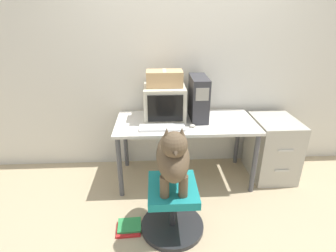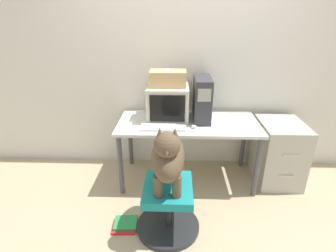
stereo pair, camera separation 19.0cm
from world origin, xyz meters
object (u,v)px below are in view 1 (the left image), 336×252
Objects in this scene: book_stack_floor at (129,227)px; keyboard at (162,128)px; office_chair at (172,207)px; pc_tower at (198,98)px; dog at (173,155)px; crt_monitor at (165,102)px; cardboard_box at (164,78)px; filing_cabinet at (272,147)px.

keyboard is at bearing 61.62° from book_stack_floor.
book_stack_floor is (-0.39, -0.00, -0.20)m from office_chair.
dog is (-0.33, -0.87, -0.19)m from pc_tower.
book_stack_floor is at bearing -179.79° from office_chair.
pc_tower is at bearing 34.70° from keyboard.
crt_monitor is at bearing 91.87° from dog.
pc_tower reaches higher than dog.
book_stack_floor is at bearing -111.70° from cardboard_box.
filing_cabinet reaches higher than office_chair.
keyboard is 0.66× the size of filing_cabinet.
keyboard is 0.52m from cardboard_box.
dog is at bearing -83.74° from keyboard.
crt_monitor reaches higher than filing_cabinet.
cardboard_box is at bearing 90.00° from crt_monitor.
office_chair is at bearing -83.67° from keyboard.
crt_monitor is 1.34m from filing_cabinet.
office_chair is 2.48× the size of book_stack_floor.
office_chair is 1.45m from filing_cabinet.
book_stack_floor is at bearing -118.38° from keyboard.
office_chair is at bearing 90.00° from dog.
keyboard is (-0.04, -0.30, -0.16)m from crt_monitor.
cardboard_box reaches higher than keyboard.
crt_monitor is 0.36m from pc_tower.
pc_tower is 0.42m from cardboard_box.
dog is at bearing -145.86° from filing_cabinet.
keyboard is 1.34m from filing_cabinet.
cardboard_box reaches higher than book_stack_floor.
pc_tower is 0.53m from keyboard.
keyboard is 0.97m from book_stack_floor.
dog is at bearing -0.68° from book_stack_floor.
office_chair is 0.96× the size of dog.
crt_monitor is 0.96× the size of keyboard.
filing_cabinet is (1.26, 0.22, -0.37)m from keyboard.
office_chair is 0.44m from book_stack_floor.
filing_cabinet is 3.08× the size of book_stack_floor.
office_chair is (-0.33, -0.86, -0.71)m from pc_tower.
cardboard_box is 1.66× the size of book_stack_floor.
keyboard is at bearing -170.28° from filing_cabinet.
crt_monitor is 0.34m from keyboard.
cardboard_box is (0.00, 0.00, 0.26)m from crt_monitor.
pc_tower is 1.45m from book_stack_floor.
pc_tower is 0.79× the size of dog.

